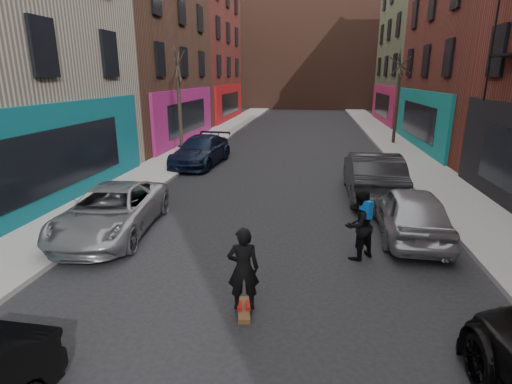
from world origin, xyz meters
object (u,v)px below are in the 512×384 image
(parked_left_end, at_px, (201,151))
(skateboard, at_px, (244,310))
(tree_right_far, at_px, (398,89))
(parked_right_end, at_px, (372,175))
(tree_left_far, at_px, (179,95))
(parked_right_far, at_px, (410,211))
(parked_left_far, at_px, (112,211))
(pedestrian, at_px, (359,225))
(skateboarder, at_px, (243,269))

(parked_left_end, relative_size, skateboard, 6.16)
(tree_right_far, height_order, parked_right_end, tree_right_far)
(tree_right_far, distance_m, parked_right_end, 12.92)
(tree_right_far, bearing_deg, parked_left_end, -144.29)
(tree_left_far, distance_m, parked_right_far, 14.39)
(parked_left_far, distance_m, pedestrian, 6.80)
(skateboard, height_order, pedestrian, pedestrian)
(parked_left_far, bearing_deg, tree_right_far, 52.28)
(tree_right_far, bearing_deg, skateboarder, -107.38)
(parked_left_end, xyz_separation_m, skateboard, (4.39, -12.72, -0.67))
(tree_right_far, bearing_deg, parked_right_far, -98.74)
(parked_left_end, height_order, parked_right_far, parked_right_far)
(tree_right_far, distance_m, parked_left_end, 13.60)
(tree_left_far, bearing_deg, skateboarder, -67.54)
(parked_left_end, bearing_deg, skateboard, -66.25)
(parked_right_far, relative_size, skateboarder, 2.58)
(skateboarder, bearing_deg, parked_right_far, -143.11)
(parked_left_far, xyz_separation_m, skateboard, (4.39, -3.42, -0.62))
(parked_left_end, distance_m, skateboard, 13.47)
(parked_left_end, bearing_deg, skateboarder, -66.25)
(tree_left_far, distance_m, skateboard, 16.02)
(skateboard, relative_size, skateboarder, 0.49)
(tree_left_far, relative_size, parked_right_end, 1.28)
(skateboard, bearing_deg, tree_right_far, 61.28)
(tree_right_far, relative_size, parked_left_end, 1.38)
(parked_right_end, xyz_separation_m, skateboard, (-3.41, -8.21, -0.79))
(tree_left_far, bearing_deg, pedestrian, -54.56)
(parked_right_far, bearing_deg, skateboarder, 49.45)
(parked_left_end, height_order, parked_right_end, parked_right_end)
(tree_right_far, relative_size, parked_right_far, 1.61)
(skateboarder, bearing_deg, pedestrian, -142.26)
(parked_left_far, relative_size, pedestrian, 2.78)
(tree_right_far, distance_m, parked_right_far, 16.50)
(parked_left_end, distance_m, parked_right_end, 9.01)
(parked_left_far, distance_m, skateboard, 5.60)
(tree_right_far, relative_size, skateboard, 8.50)
(tree_left_far, bearing_deg, parked_right_end, -33.72)
(parked_right_end, bearing_deg, skateboarder, 67.51)
(parked_left_end, xyz_separation_m, parked_right_end, (7.80, -4.51, 0.12))
(parked_right_far, distance_m, skateboarder, 5.92)
(skateboarder, bearing_deg, parked_left_far, -49.31)
(pedestrian, bearing_deg, tree_right_far, -143.88)
(parked_right_end, relative_size, pedestrian, 2.93)
(tree_left_far, bearing_deg, parked_left_end, -47.80)
(parked_left_end, xyz_separation_m, skateboarder, (4.39, -12.72, 0.20))
(tree_right_far, xyz_separation_m, parked_right_far, (-2.47, -16.07, -2.81))
(tree_right_far, xyz_separation_m, parked_left_end, (-10.80, -7.76, -2.81))
(skateboard, height_order, skateboarder, skateboarder)
(skateboarder, relative_size, pedestrian, 0.94)
(parked_left_end, bearing_deg, parked_left_far, -85.28)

